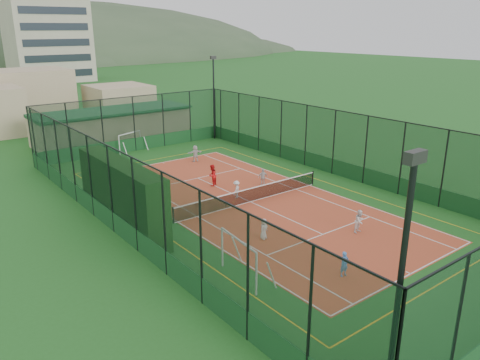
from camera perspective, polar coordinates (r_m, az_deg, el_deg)
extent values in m
plane|color=#225F20|center=(30.72, 1.29, -2.69)|extent=(300.00, 300.00, 0.00)
cube|color=#C8412C|center=(30.72, 1.29, -2.68)|extent=(11.17, 23.97, 0.01)
cube|color=beige|center=(108.64, -22.82, 18.97)|extent=(15.00, 12.00, 30.00)
cube|color=black|center=(27.02, -14.21, -1.85)|extent=(1.33, 8.89, 3.89)
imported|color=silver|center=(25.32, 2.91, -5.97)|extent=(0.66, 0.54, 1.16)
imported|color=#4E8DDE|center=(22.23, 12.61, -9.96)|extent=(0.48, 0.35, 1.21)
imported|color=white|center=(26.87, 14.37, -4.88)|extent=(0.69, 0.56, 1.33)
imported|color=white|center=(31.26, -0.43, -1.14)|extent=(0.88, 0.79, 1.19)
imported|color=silver|center=(33.72, 2.82, 0.35)|extent=(0.79, 0.57, 1.25)
imported|color=silver|center=(39.95, -5.47, 3.25)|extent=(1.35, 0.62, 1.40)
imported|color=red|center=(33.65, -3.41, 0.59)|extent=(0.96, 0.90, 1.56)
sphere|color=#CCE033|center=(31.99, -0.44, -1.74)|extent=(0.07, 0.07, 0.07)
sphere|color=#CCE033|center=(30.56, -0.80, -2.71)|extent=(0.07, 0.07, 0.07)
sphere|color=#CCE033|center=(29.63, -4.15, -3.45)|extent=(0.07, 0.07, 0.07)
sphere|color=#CCE033|center=(30.81, -5.32, -2.62)|extent=(0.07, 0.07, 0.07)
sphere|color=#CCE033|center=(31.09, -0.50, -2.35)|extent=(0.07, 0.07, 0.07)
sphere|color=#CCE033|center=(32.16, -0.46, -1.63)|extent=(0.07, 0.07, 0.07)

